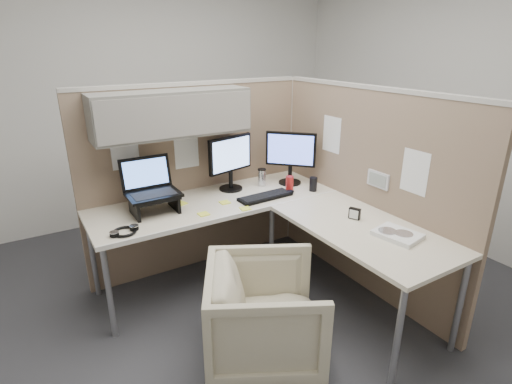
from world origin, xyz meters
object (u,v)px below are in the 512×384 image
office_chair (265,309)px  keyboard (265,197)px  desk (267,216)px  monitor_left (230,159)px

office_chair → keyboard: 1.03m
desk → monitor_left: size_ratio=4.29×
monitor_left → keyboard: bearing=-80.6°
office_chair → monitor_left: monitor_left is taller
monitor_left → keyboard: monitor_left is taller
desk → monitor_left: (-0.01, 0.57, 0.32)m
desk → keyboard: bearing=61.0°
office_chair → keyboard: keyboard is taller
desk → office_chair: 0.76m
keyboard → monitor_left: bearing=110.7°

